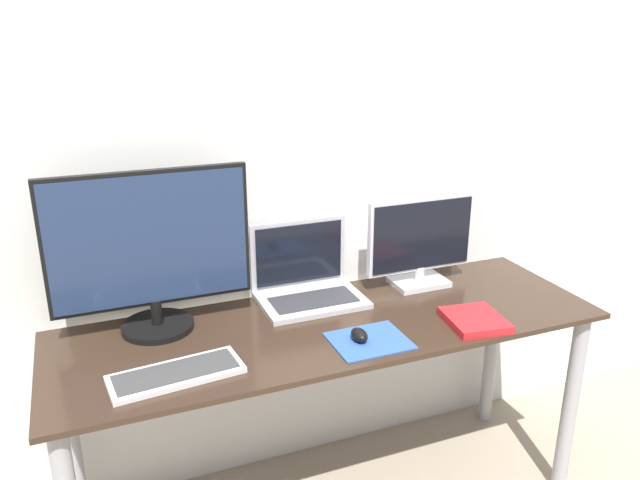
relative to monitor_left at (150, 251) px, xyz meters
The scene contains 9 objects.
wall_back 0.61m from the monitor_left, 18.89° to the left, with size 7.00×0.05×2.50m.
desk 0.69m from the monitor_left, 17.74° to the right, with size 1.81×0.58×0.75m.
monitor_left is the anchor object (origin of this frame).
monitor_right 0.97m from the monitor_left, ahead, with size 0.42×0.14×0.34m.
laptop 0.57m from the monitor_left, ahead, with size 0.36×0.26×0.27m.
keyboard 0.41m from the monitor_left, 88.84° to the right, with size 0.38×0.18×0.02m.
mousepad 0.73m from the monitor_left, 29.14° to the right, with size 0.24×0.20×0.00m.
mouse 0.70m from the monitor_left, 29.67° to the right, with size 0.05×0.07×0.04m.
book 1.06m from the monitor_left, 20.05° to the right, with size 0.20×0.22×0.03m.
Camera 1 is at (-0.72, -1.41, 1.69)m, focal length 35.00 mm.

